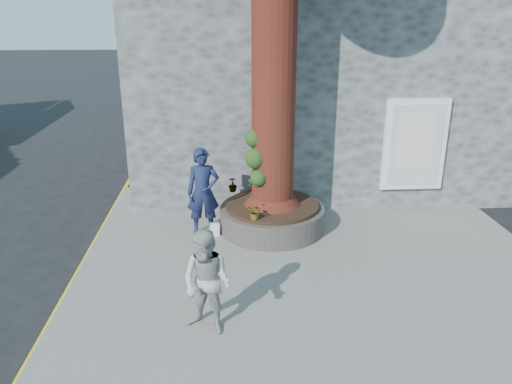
{
  "coord_description": "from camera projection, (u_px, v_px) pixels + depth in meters",
  "views": [
    {
      "loc": [
        -0.18,
        -8.14,
        4.69
      ],
      "look_at": [
        0.4,
        1.32,
        1.25
      ],
      "focal_mm": 35.0,
      "sensor_mm": 36.0,
      "label": 1
    }
  ],
  "objects": [
    {
      "name": "plant_c",
      "position": [
        233.0,
        184.0,
        11.62
      ],
      "size": [
        0.2,
        0.2,
        0.35
      ],
      "primitive_type": "imported",
      "rotation": [
        0.0,
        0.0,
        3.13
      ],
      "color": "gray",
      "rests_on": "planter"
    },
    {
      "name": "man",
      "position": [
        203.0,
        192.0,
        10.59
      ],
      "size": [
        0.73,
        0.52,
        1.91
      ],
      "primitive_type": "imported",
      "rotation": [
        0.0,
        0.0,
        0.09
      ],
      "color": "#171E40",
      "rests_on": "pavement"
    },
    {
      "name": "planter",
      "position": [
        272.0,
        217.0,
        11.03
      ],
      "size": [
        2.3,
        2.3,
        0.6
      ],
      "color": "black",
      "rests_on": "pavement"
    },
    {
      "name": "plant_a",
      "position": [
        252.0,
        185.0,
        11.65
      ],
      "size": [
        0.19,
        0.16,
        0.31
      ],
      "primitive_type": "imported",
      "rotation": [
        0.0,
        0.0,
        0.31
      ],
      "color": "gray",
      "rests_on": "planter"
    },
    {
      "name": "shopping_bag",
      "position": [
        215.0,
        230.0,
        10.75
      ],
      "size": [
        0.21,
        0.14,
        0.28
      ],
      "primitive_type": "cube",
      "rotation": [
        0.0,
        0.0,
        0.1
      ],
      "color": "white",
      "rests_on": "pavement"
    },
    {
      "name": "yellow_line",
      "position": [
        86.0,
        259.0,
        10.01
      ],
      "size": [
        0.1,
        30.0,
        0.01
      ],
      "primitive_type": "cube",
      "color": "yellow",
      "rests_on": "ground"
    },
    {
      "name": "woman",
      "position": [
        207.0,
        283.0,
        7.32
      ],
      "size": [
        1.0,
        0.93,
        1.63
      ],
      "primitive_type": "imported",
      "rotation": [
        0.0,
        0.0,
        -0.51
      ],
      "color": "#ABA7A4",
      "rests_on": "pavement"
    },
    {
      "name": "plant_b",
      "position": [
        264.0,
        202.0,
        10.51
      ],
      "size": [
        0.28,
        0.28,
        0.37
      ],
      "primitive_type": "imported",
      "rotation": [
        0.0,
        0.0,
        2.48
      ],
      "color": "gray",
      "rests_on": "planter"
    },
    {
      "name": "ground",
      "position": [
        239.0,
        280.0,
        9.25
      ],
      "size": [
        120.0,
        120.0,
        0.0
      ],
      "primitive_type": "plane",
      "color": "black",
      "rests_on": "ground"
    },
    {
      "name": "pavement",
      "position": [
        310.0,
        250.0,
        10.26
      ],
      "size": [
        9.0,
        8.0,
        0.12
      ],
      "primitive_type": "cube",
      "color": "slate",
      "rests_on": "ground"
    },
    {
      "name": "stone_shop",
      "position": [
        313.0,
        65.0,
        15.07
      ],
      "size": [
        10.3,
        8.3,
        6.3
      ],
      "color": "#484B4C",
      "rests_on": "ground"
    },
    {
      "name": "plant_d",
      "position": [
        255.0,
        212.0,
        10.05
      ],
      "size": [
        0.4,
        0.4,
        0.33
      ],
      "primitive_type": "imported",
      "rotation": [
        0.0,
        0.0,
        5.52
      ],
      "color": "gray",
      "rests_on": "planter"
    }
  ]
}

